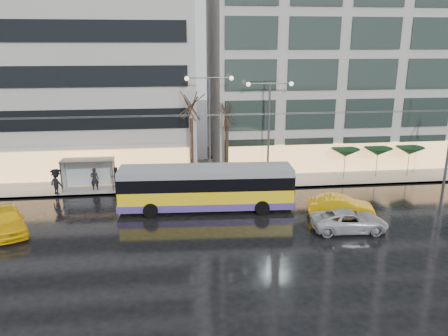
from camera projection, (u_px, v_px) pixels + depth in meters
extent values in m
plane|color=black|center=(193.00, 240.00, 26.96)|extent=(140.00, 140.00, 0.00)
cube|color=gray|center=(207.00, 173.00, 40.53)|extent=(80.00, 10.00, 0.15)
cube|color=slate|center=(212.00, 191.00, 35.81)|extent=(80.00, 0.10, 0.15)
cube|color=#B0ACA8|center=(7.00, 50.00, 40.22)|extent=(34.00, 14.00, 22.00)
cube|color=#B0ACA8|center=(370.00, 34.00, 43.81)|extent=(32.00, 14.00, 25.00)
cube|color=yellow|center=(206.00, 195.00, 31.64)|extent=(12.47, 3.21, 1.54)
cube|color=#513B95|center=(206.00, 202.00, 31.78)|extent=(12.52, 3.26, 0.51)
cube|color=black|center=(206.00, 180.00, 31.33)|extent=(12.50, 3.24, 0.93)
cube|color=gray|center=(206.00, 171.00, 31.14)|extent=(12.47, 3.21, 0.51)
cube|color=black|center=(291.00, 181.00, 31.77)|extent=(0.19, 2.37, 1.34)
cube|color=black|center=(119.00, 184.00, 30.98)|extent=(0.19, 2.37, 1.34)
cylinder|color=black|center=(257.00, 196.00, 33.28)|extent=(1.05, 0.41, 1.03)
cylinder|color=black|center=(262.00, 208.00, 30.81)|extent=(1.05, 0.41, 1.03)
cylinder|color=black|center=(154.00, 198.00, 32.78)|extent=(1.05, 0.41, 1.03)
cylinder|color=black|center=(151.00, 210.00, 30.31)|extent=(1.05, 0.41, 1.03)
cylinder|color=#595B60|center=(191.00, 148.00, 31.60)|extent=(0.26, 3.83, 2.71)
cylinder|color=#595B60|center=(191.00, 146.00, 32.09)|extent=(0.26, 3.83, 2.71)
cylinder|color=#595B60|center=(202.00, 116.00, 30.70)|extent=(42.00, 0.04, 0.04)
cylinder|color=#595B60|center=(201.00, 115.00, 31.18)|extent=(42.00, 0.04, 0.04)
cube|color=#595B60|center=(87.00, 160.00, 35.36)|extent=(4.20, 1.60, 0.12)
cube|color=silver|center=(90.00, 172.00, 36.37)|extent=(4.00, 0.05, 2.20)
cube|color=white|center=(63.00, 176.00, 35.47)|extent=(0.10, 1.40, 2.20)
cylinder|color=#595B60|center=(61.00, 178.00, 34.80)|extent=(0.10, 0.10, 2.40)
cylinder|color=#595B60|center=(65.00, 173.00, 36.14)|extent=(0.10, 0.10, 2.40)
cylinder|color=#595B60|center=(113.00, 176.00, 35.26)|extent=(0.10, 0.10, 2.40)
cylinder|color=#595B60|center=(115.00, 172.00, 36.60)|extent=(0.10, 0.10, 2.40)
cylinder|color=#595B60|center=(210.00, 132.00, 36.23)|extent=(0.18, 0.18, 9.00)
cylinder|color=#595B60|center=(198.00, 78.00, 34.92)|extent=(1.80, 0.10, 0.10)
cylinder|color=#595B60|center=(220.00, 78.00, 35.13)|extent=(1.80, 0.10, 0.10)
sphere|color=#FFF2CC|center=(187.00, 79.00, 34.83)|extent=(0.36, 0.36, 0.36)
sphere|color=#FFF2CC|center=(231.00, 78.00, 35.24)|extent=(0.36, 0.36, 0.36)
cylinder|color=#595B60|center=(269.00, 133.00, 36.87)|extent=(0.18, 0.18, 8.50)
cylinder|color=#595B60|center=(259.00, 84.00, 35.63)|extent=(1.80, 0.10, 0.10)
cylinder|color=#595B60|center=(281.00, 83.00, 35.83)|extent=(1.80, 0.10, 0.10)
sphere|color=#FFF2CC|center=(248.00, 84.00, 35.54)|extent=(0.36, 0.36, 0.36)
sphere|color=#FFF2CC|center=(291.00, 84.00, 35.95)|extent=(0.36, 0.36, 0.36)
cylinder|color=black|center=(192.00, 151.00, 36.71)|extent=(0.28, 0.28, 5.60)
cylinder|color=black|center=(227.00, 154.00, 37.34)|extent=(0.28, 0.28, 4.90)
cylinder|color=#595B60|center=(344.00, 166.00, 38.72)|extent=(0.06, 0.06, 2.20)
cone|color=black|center=(345.00, 153.00, 38.39)|extent=(2.50, 2.50, 0.70)
cylinder|color=#595B60|center=(377.00, 165.00, 39.06)|extent=(0.06, 0.06, 2.20)
cone|color=black|center=(378.00, 152.00, 38.73)|extent=(2.50, 2.50, 0.70)
cylinder|color=#595B60|center=(408.00, 164.00, 39.40)|extent=(0.06, 0.06, 2.20)
cone|color=black|center=(410.00, 151.00, 39.07)|extent=(2.50, 2.50, 0.70)
imported|color=yellow|center=(7.00, 220.00, 27.81)|extent=(3.89, 5.23, 1.66)
imported|color=#E1A80B|center=(341.00, 206.00, 30.46)|extent=(4.74, 2.60, 1.48)
imported|color=#B5B5BA|center=(349.00, 221.00, 28.11)|extent=(5.02, 2.54, 1.36)
imported|color=black|center=(95.00, 179.00, 35.48)|extent=(0.68, 0.45, 1.86)
imported|color=#FF54A5|center=(94.00, 169.00, 35.25)|extent=(0.97, 0.99, 0.88)
imported|color=black|center=(116.00, 176.00, 36.58)|extent=(0.95, 0.85, 1.63)
imported|color=black|center=(57.00, 183.00, 34.45)|extent=(1.42, 1.27, 1.91)
imported|color=black|center=(55.00, 173.00, 34.24)|extent=(1.14, 1.14, 0.72)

